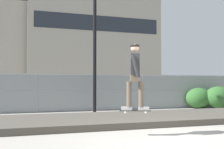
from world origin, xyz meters
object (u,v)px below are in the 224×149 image
at_px(skater, 135,73).
at_px(shrub_left, 199,98).
at_px(skateboard, 135,111).
at_px(shrub_center, 218,97).
at_px(street_lamp, 95,27).

distance_m(skater, shrub_left, 9.17).
height_order(skateboard, skater, skater).
relative_size(shrub_left, shrub_center, 0.94).
bearing_deg(street_lamp, skateboard, -93.59).
height_order(skateboard, street_lamp, street_lamp).
bearing_deg(shrub_center, street_lamp, -177.70).
bearing_deg(shrub_left, skater, -135.54).
distance_m(skateboard, shrub_left, 9.11).
relative_size(skater, shrub_center, 1.09).
bearing_deg(skater, street_lamp, 86.41).
bearing_deg(shrub_left, street_lamp, -172.95).
bearing_deg(skateboard, shrub_center, 38.50).
relative_size(skateboard, shrub_left, 0.56).
height_order(street_lamp, shrub_center, street_lamp).
bearing_deg(skater, shrub_center, 38.50).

